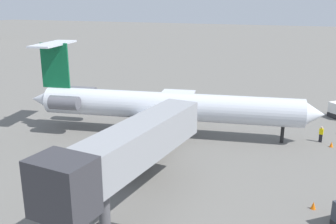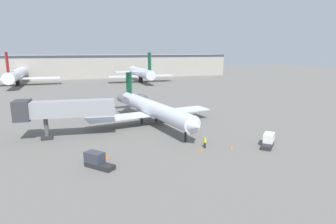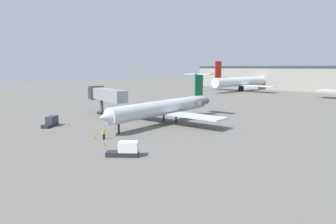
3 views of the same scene
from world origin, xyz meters
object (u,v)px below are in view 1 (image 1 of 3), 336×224
regional_jet (162,105)px  traffic_cone_mid (331,144)px  jet_bridge (124,153)px  traffic_cone_near (313,205)px  ground_crew_marshaller (321,134)px

regional_jet → traffic_cone_mid: bearing=-81.7°
jet_bridge → traffic_cone_mid: (19.16, -13.21, -4.55)m
traffic_cone_near → ground_crew_marshaller: bearing=-1.8°
regional_jet → traffic_cone_near: 19.34m
regional_jet → traffic_cone_mid: (2.52, -17.30, -2.99)m
regional_jet → traffic_cone_near: size_ratio=57.97×
regional_jet → jet_bridge: bearing=-166.2°
ground_crew_marshaller → traffic_cone_near: (-14.35, 0.46, -0.58)m
traffic_cone_mid → jet_bridge: bearing=145.4°
ground_crew_marshaller → traffic_cone_mid: size_ratio=3.07×
ground_crew_marshaller → traffic_cone_mid: ground_crew_marshaller is taller
jet_bridge → traffic_cone_mid: 23.72m
ground_crew_marshaller → traffic_cone_near: 14.36m
traffic_cone_mid → regional_jet: bearing=98.3°
ground_crew_marshaller → traffic_cone_near: ground_crew_marshaller is taller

